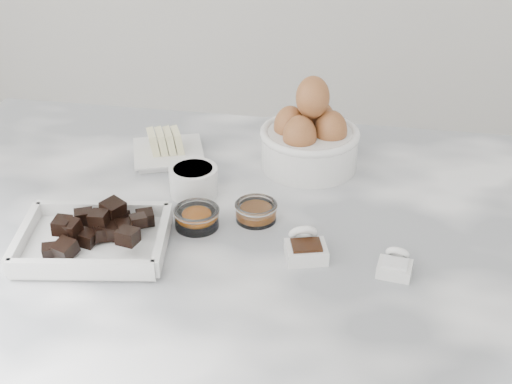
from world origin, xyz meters
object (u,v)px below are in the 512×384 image
at_px(vanilla_spoon, 305,247).
at_px(butter_plate, 167,148).
at_px(egg_bowl, 310,138).
at_px(chocolate_dish, 93,236).
at_px(zest_bowl, 197,217).
at_px(sugar_ramekin, 194,180).
at_px(salt_spoon, 395,265).
at_px(honey_bowl, 256,211).

bearing_deg(vanilla_spoon, butter_plate, 137.26).
bearing_deg(egg_bowl, chocolate_dish, -132.00).
bearing_deg(zest_bowl, vanilla_spoon, -15.55).
height_order(butter_plate, sugar_ramekin, butter_plate).
bearing_deg(chocolate_dish, egg_bowl, 48.00).
height_order(chocolate_dish, vanilla_spoon, chocolate_dish).
bearing_deg(salt_spoon, sugar_ramekin, 154.17).
xyz_separation_m(butter_plate, salt_spoon, (0.42, -0.28, -0.01)).
distance_m(egg_bowl, salt_spoon, 0.34).
bearing_deg(salt_spoon, butter_plate, 145.93).
height_order(honey_bowl, salt_spoon, salt_spoon).
xyz_separation_m(chocolate_dish, butter_plate, (0.03, 0.30, -0.01)).
bearing_deg(vanilla_spoon, chocolate_dish, -172.82).
xyz_separation_m(zest_bowl, salt_spoon, (0.31, -0.07, -0.00)).
bearing_deg(zest_bowl, butter_plate, 117.16).
height_order(sugar_ramekin, salt_spoon, sugar_ramekin).
bearing_deg(chocolate_dish, honey_bowl, 28.95).
bearing_deg(egg_bowl, sugar_ramekin, -143.56).
xyz_separation_m(egg_bowl, salt_spoon, (0.16, -0.30, -0.04)).
relative_size(butter_plate, sugar_ramekin, 1.97).
relative_size(honey_bowl, zest_bowl, 0.94).
relative_size(egg_bowl, vanilla_spoon, 2.14).
distance_m(sugar_ramekin, vanilla_spoon, 0.25).
distance_m(chocolate_dish, vanilla_spoon, 0.31).
distance_m(chocolate_dish, honey_bowl, 0.26).
bearing_deg(vanilla_spoon, zest_bowl, 164.45).
xyz_separation_m(chocolate_dish, salt_spoon, (0.44, 0.02, -0.01)).
bearing_deg(sugar_ramekin, salt_spoon, -25.83).
relative_size(butter_plate, salt_spoon, 2.56).
relative_size(butter_plate, egg_bowl, 0.90).
height_order(sugar_ramekin, honey_bowl, sugar_ramekin).
height_order(honey_bowl, vanilla_spoon, vanilla_spoon).
bearing_deg(butter_plate, sugar_ramekin, -55.81).
bearing_deg(sugar_ramekin, honey_bowl, -27.54).
bearing_deg(zest_bowl, honey_bowl, 21.97).
height_order(zest_bowl, salt_spoon, salt_spoon).
bearing_deg(butter_plate, vanilla_spoon, -42.74).
relative_size(butter_plate, honey_bowl, 2.35).
distance_m(butter_plate, zest_bowl, 0.24).
distance_m(sugar_ramekin, egg_bowl, 0.23).
xyz_separation_m(vanilla_spoon, salt_spoon, (0.13, -0.02, -0.00)).
xyz_separation_m(sugar_ramekin, salt_spoon, (0.34, -0.16, -0.01)).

